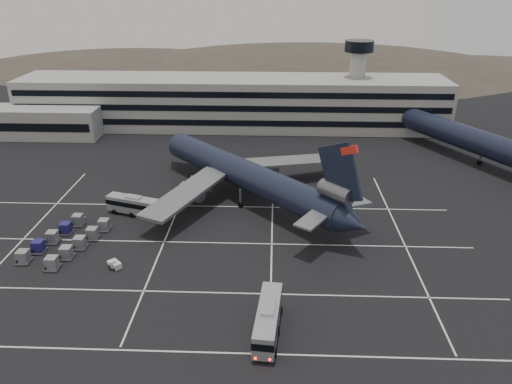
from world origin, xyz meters
TOP-DOWN VIEW (x-y plane):
  - ground at (0.00, 0.00)m, footprint 260.00×260.00m
  - lane_markings at (0.95, 0.72)m, footprint 90.00×55.62m
  - terminal at (-2.95, 71.14)m, footprint 125.00×26.00m
  - hills at (17.99, 170.00)m, footprint 352.00×180.00m
  - trijet_main at (7.20, 21.04)m, footprint 43.41×45.82m
  - trijet_far at (60.45, 41.86)m, footprint 34.36×52.98m
  - bus_near at (11.74, -18.17)m, footprint 3.71×11.65m
  - bus_far at (-13.47, 13.86)m, footprint 10.90×5.67m
  - tug_a at (-22.50, 9.68)m, footprint 1.67×2.42m
  - tug_b at (-11.76, -4.18)m, footprint 2.47×2.48m
  - uld_cluster at (-21.83, 2.26)m, footprint 11.89×17.10m

SIDE VIEW (x-z plane):
  - hills at x=17.99m, z-range -34.07..9.93m
  - ground at x=0.00m, z-range 0.00..0.00m
  - lane_markings at x=0.95m, z-range 0.00..0.01m
  - tug_b at x=-11.76m, z-range -0.08..1.33m
  - tug_a at x=-22.50m, z-range -0.08..1.36m
  - uld_cluster at x=-21.83m, z-range -0.02..2.00m
  - bus_far at x=-13.47m, z-range 0.18..3.94m
  - bus_near at x=11.74m, z-range 0.19..4.24m
  - trijet_main at x=7.20m, z-range -3.79..14.29m
  - trijet_far at x=60.45m, z-range -3.61..14.47m
  - terminal at x=-2.95m, z-range -5.07..18.93m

